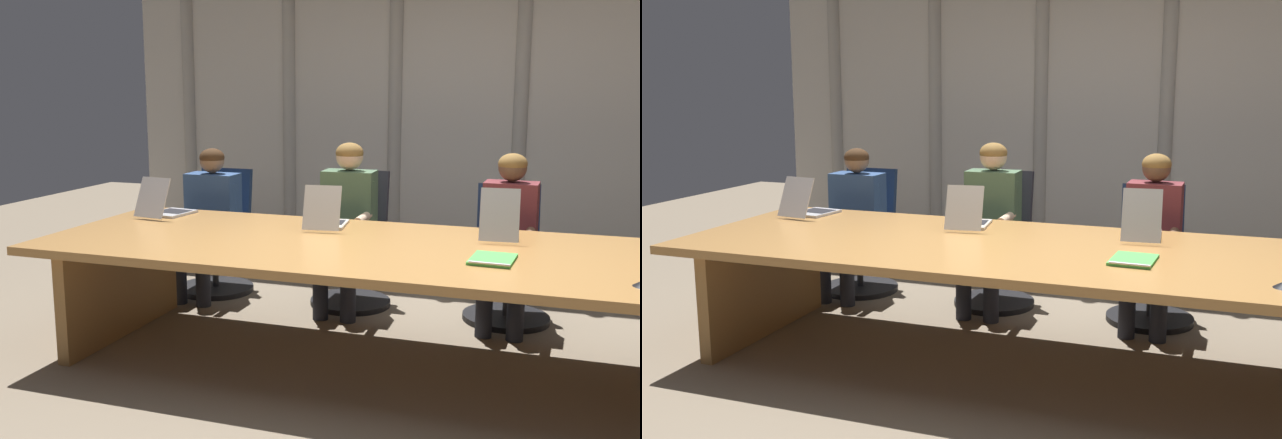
% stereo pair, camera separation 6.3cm
% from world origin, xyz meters
% --- Properties ---
extents(ground_plane, '(12.69, 12.69, 0.00)m').
position_xyz_m(ground_plane, '(0.00, 0.00, 0.00)').
color(ground_plane, '#7F705B').
extents(conference_table, '(4.14, 1.46, 0.72)m').
position_xyz_m(conference_table, '(0.00, 0.00, 0.59)').
color(conference_table, '#B77F42').
rests_on(conference_table, ground_plane).
extents(curtain_backdrop, '(6.35, 0.17, 3.06)m').
position_xyz_m(curtain_backdrop, '(-0.00, 2.56, 1.53)').
color(curtain_backdrop, beige).
rests_on(curtain_backdrop, ground_plane).
extents(laptop_left_end, '(0.29, 0.44, 0.28)m').
position_xyz_m(laptop_left_end, '(-1.73, 0.43, 0.78)').
color(laptop_left_end, '#BCBCC1').
rests_on(laptop_left_end, conference_table).
extents(laptop_left_mid, '(0.29, 0.44, 0.28)m').
position_xyz_m(laptop_left_mid, '(-0.54, 0.41, 0.78)').
color(laptop_left_mid, beige).
rests_on(laptop_left_mid, conference_table).
extents(laptop_center, '(0.26, 0.46, 0.31)m').
position_xyz_m(laptop_center, '(0.55, 0.45, 0.78)').
color(laptop_center, '#BCBCC1').
rests_on(laptop_center, conference_table).
extents(office_chair_left_end, '(0.60, 0.60, 0.96)m').
position_xyz_m(office_chair_left_end, '(-1.71, 1.17, 0.36)').
color(office_chair_left_end, navy).
rests_on(office_chair_left_end, ground_plane).
extents(office_chair_left_mid, '(0.60, 0.60, 0.99)m').
position_xyz_m(office_chair_left_mid, '(-0.59, 1.17, 0.37)').
color(office_chair_left_mid, '#2D2D38').
rests_on(office_chair_left_mid, ground_plane).
extents(office_chair_center, '(0.60, 0.61, 0.94)m').
position_xyz_m(office_chair_center, '(0.54, 1.16, 0.36)').
color(office_chair_center, navy).
rests_on(office_chair_center, ground_plane).
extents(person_left_end, '(0.41, 0.55, 1.14)m').
position_xyz_m(person_left_end, '(-1.71, 1.01, 0.65)').
color(person_left_end, '#335184').
rests_on(person_left_end, ground_plane).
extents(person_left_mid, '(0.40, 0.55, 1.21)m').
position_xyz_m(person_left_mid, '(-0.59, 1.01, 0.70)').
color(person_left_mid, '#4C6B4C').
rests_on(person_left_mid, ground_plane).
extents(person_center, '(0.37, 0.55, 1.17)m').
position_xyz_m(person_center, '(0.55, 1.00, 0.67)').
color(person_center, brown).
rests_on(person_center, ground_plane).
extents(spiral_notepad, '(0.24, 0.32, 0.03)m').
position_xyz_m(spiral_notepad, '(0.58, -0.16, 0.73)').
color(spiral_notepad, '#4CB74C').
rests_on(spiral_notepad, conference_table).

